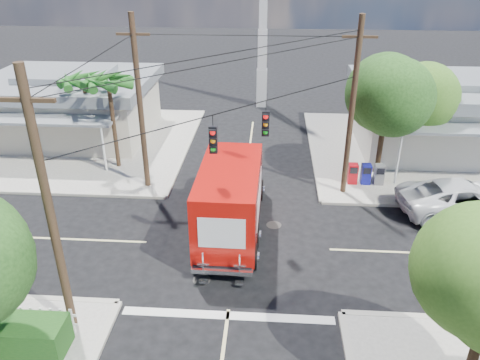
{
  "coord_description": "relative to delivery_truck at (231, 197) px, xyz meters",
  "views": [
    {
      "loc": [
        1.29,
        -16.82,
        11.65
      ],
      "look_at": [
        0.0,
        2.0,
        2.2
      ],
      "focal_mm": 35.0,
      "sensor_mm": 36.0,
      "label": 1
    }
  ],
  "objects": [
    {
      "name": "utility_poles",
      "position": [
        -1.26,
        0.38,
        2.92
      ],
      "size": [
        12.0,
        10.68,
        9.0
      ],
      "color": "#473321",
      "rests_on": "ground"
    },
    {
      "name": "ground",
      "position": [
        0.32,
        -1.23,
        -1.76
      ],
      "size": [
        120.0,
        120.0,
        0.0
      ],
      "primitive_type": "plane",
      "color": "black",
      "rests_on": "ground"
    },
    {
      "name": "parked_car",
      "position": [
        10.93,
        2.24,
        -0.91
      ],
      "size": [
        6.41,
        3.65,
        1.68
      ],
      "primitive_type": "imported",
      "rotation": [
        0.0,
        0.0,
        1.72
      ],
      "color": "silver",
      "rests_on": "ground"
    },
    {
      "name": "sidewalk_nw",
      "position": [
        -10.56,
        9.65,
        -1.69
      ],
      "size": [
        14.12,
        14.12,
        0.14
      ],
      "color": "gray",
      "rests_on": "ground"
    },
    {
      "name": "palm_nw_back",
      "position": [
        -9.18,
        7.77,
        2.91
      ],
      "size": [
        3.01,
        3.08,
        5.19
      ],
      "color": "#422D1C",
      "rests_on": "sidewalk_nw"
    },
    {
      "name": "palm_nw_front",
      "position": [
        -7.18,
        6.27,
        3.29
      ],
      "size": [
        3.01,
        3.08,
        5.59
      ],
      "color": "#422D1C",
      "rests_on": "sidewalk_nw"
    },
    {
      "name": "delivery_truck",
      "position": [
        0.0,
        0.0,
        0.0
      ],
      "size": [
        2.69,
        8.05,
        3.46
      ],
      "color": "black",
      "rests_on": "ground"
    },
    {
      "name": "building_nw",
      "position": [
        -11.68,
        11.24,
        0.46
      ],
      "size": [
        10.8,
        10.2,
        4.3
      ],
      "color": "beige",
      "rests_on": "sidewalk_nw"
    },
    {
      "name": "radio_tower",
      "position": [
        0.82,
        18.77,
        3.89
      ],
      "size": [
        0.8,
        0.8,
        17.0
      ],
      "color": "silver",
      "rests_on": "ground"
    },
    {
      "name": "building_ne",
      "position": [
        12.82,
        10.74,
        0.56
      ],
      "size": [
        11.8,
        10.2,
        4.5
      ],
      "color": "silver",
      "rests_on": "sidewalk_ne"
    },
    {
      "name": "road_markings",
      "position": [
        0.32,
        -2.7,
        -1.75
      ],
      "size": [
        32.0,
        32.0,
        0.01
      ],
      "color": "beige",
      "rests_on": "ground"
    },
    {
      "name": "tree_ne_back",
      "position": [
        10.13,
        7.73,
        2.43
      ],
      "size": [
        3.77,
        3.66,
        5.82
      ],
      "color": "#422D1C",
      "rests_on": "sidewalk_ne"
    },
    {
      "name": "tree_ne_front",
      "position": [
        7.53,
        5.53,
        3.01
      ],
      "size": [
        4.21,
        4.14,
        6.66
      ],
      "color": "#422D1C",
      "rests_on": "sidewalk_ne"
    },
    {
      "name": "sidewalk_ne",
      "position": [
        11.2,
        9.65,
        -1.69
      ],
      "size": [
        14.12,
        14.12,
        0.14
      ],
      "color": "gray",
      "rests_on": "ground"
    },
    {
      "name": "vending_boxes",
      "position": [
        6.82,
        4.97,
        -1.07
      ],
      "size": [
        1.9,
        0.5,
        1.1
      ],
      "color": "red",
      "rests_on": "sidewalk_ne"
    }
  ]
}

